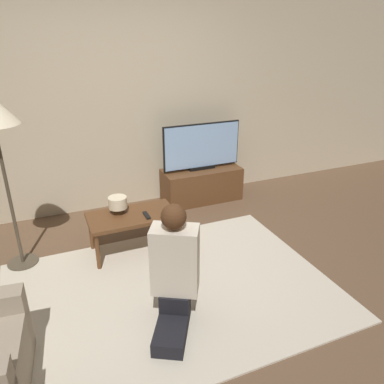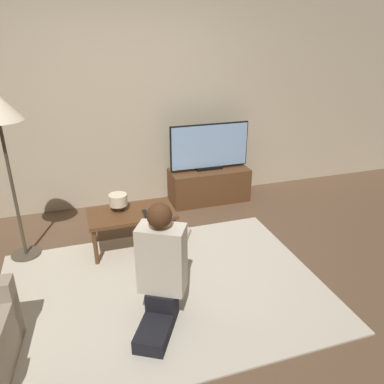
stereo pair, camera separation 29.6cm
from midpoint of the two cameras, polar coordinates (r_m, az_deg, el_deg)
ground_plane at (r=3.31m, az=-5.84°, el=-14.99°), size 10.00×10.00×0.00m
wall_back at (r=4.55m, az=-14.04°, el=13.28°), size 10.00×0.06×2.60m
rug at (r=3.31m, az=-5.85°, el=-14.89°), size 2.71×1.94×0.02m
tv_stand at (r=4.84m, az=-0.30°, el=1.13°), size 1.00×0.42×0.43m
tv at (r=4.67m, az=-0.33°, el=6.93°), size 1.01×0.08×0.59m
coffee_table at (r=3.71m, az=-11.38°, el=-4.08°), size 0.84×0.46×0.41m
person_kneeling at (r=2.77m, az=-5.78°, el=-11.50°), size 0.62×0.84×0.96m
table_lamp at (r=3.70m, az=-13.51°, el=-1.77°), size 0.18×0.18×0.17m
remote at (r=3.63m, az=-9.31°, el=-3.59°), size 0.04×0.15×0.02m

